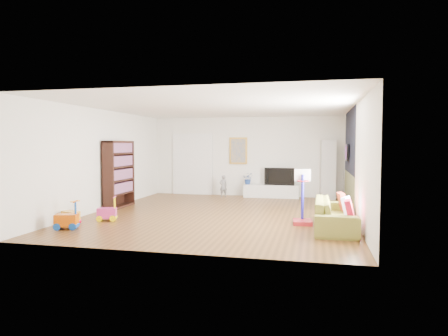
% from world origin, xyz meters
% --- Properties ---
extents(floor, '(6.50, 7.50, 0.00)m').
position_xyz_m(floor, '(0.00, 0.00, 0.00)').
color(floor, brown).
rests_on(floor, ground).
extents(ceiling, '(6.50, 7.50, 0.00)m').
position_xyz_m(ceiling, '(0.00, 0.00, 2.70)').
color(ceiling, white).
rests_on(ceiling, ground).
extents(wall_back, '(6.50, 0.00, 2.70)m').
position_xyz_m(wall_back, '(0.00, 3.75, 1.35)').
color(wall_back, silver).
rests_on(wall_back, ground).
extents(wall_front, '(6.50, 0.00, 2.70)m').
position_xyz_m(wall_front, '(0.00, -3.75, 1.35)').
color(wall_front, silver).
rests_on(wall_front, ground).
extents(wall_left, '(0.00, 7.50, 2.70)m').
position_xyz_m(wall_left, '(-3.25, 0.00, 1.35)').
color(wall_left, silver).
rests_on(wall_left, ground).
extents(wall_right, '(0.00, 7.50, 2.70)m').
position_xyz_m(wall_right, '(3.25, 0.00, 1.35)').
color(wall_right, white).
rests_on(wall_right, ground).
extents(navy_accent, '(0.01, 3.20, 1.70)m').
position_xyz_m(navy_accent, '(3.23, 1.40, 1.85)').
color(navy_accent, black).
rests_on(navy_accent, wall_right).
extents(olive_wainscot, '(0.01, 3.20, 1.00)m').
position_xyz_m(olive_wainscot, '(3.23, 1.40, 0.50)').
color(olive_wainscot, brown).
rests_on(olive_wainscot, wall_right).
extents(doorway, '(1.45, 0.06, 2.10)m').
position_xyz_m(doorway, '(-1.90, 3.71, 1.05)').
color(doorway, white).
rests_on(doorway, ground).
extents(painting_back, '(0.62, 0.06, 0.92)m').
position_xyz_m(painting_back, '(-0.25, 3.71, 1.55)').
color(painting_back, gold).
rests_on(painting_back, wall_back).
extents(artwork_right, '(0.04, 0.56, 0.46)m').
position_xyz_m(artwork_right, '(3.17, 1.60, 1.55)').
color(artwork_right, '#7F3F8C').
rests_on(artwork_right, wall_right).
extents(media_console, '(1.82, 0.48, 0.42)m').
position_xyz_m(media_console, '(0.92, 3.46, 0.21)').
color(media_console, silver).
rests_on(media_console, ground).
extents(tall_cabinet, '(0.47, 0.47, 1.90)m').
position_xyz_m(tall_cabinet, '(2.75, 3.46, 0.95)').
color(tall_cabinet, silver).
rests_on(tall_cabinet, ground).
extents(bookshelf, '(0.34, 1.28, 1.87)m').
position_xyz_m(bookshelf, '(-3.03, 0.42, 0.93)').
color(bookshelf, black).
rests_on(bookshelf, ground).
extents(sofa, '(0.87, 2.15, 0.62)m').
position_xyz_m(sofa, '(2.77, -1.19, 0.31)').
color(sofa, olive).
rests_on(sofa, ground).
extents(basketball_hoop, '(0.46, 0.54, 1.22)m').
position_xyz_m(basketball_hoop, '(2.08, -0.85, 0.61)').
color(basketball_hoop, '#AA202A').
rests_on(basketball_hoop, ground).
extents(ride_on_yellow, '(0.46, 0.37, 0.53)m').
position_xyz_m(ride_on_yellow, '(-2.97, -1.96, 0.26)').
color(ride_on_yellow, orange).
rests_on(ride_on_yellow, ground).
extents(ride_on_orange, '(0.50, 0.39, 0.59)m').
position_xyz_m(ride_on_orange, '(-2.71, -2.49, 0.30)').
color(ride_on_orange, '#CB5102').
rests_on(ride_on_orange, ground).
extents(ride_on_pink, '(0.48, 0.38, 0.56)m').
position_xyz_m(ride_on_pink, '(-2.36, -1.47, 0.28)').
color(ride_on_pink, '#CC3085').
rests_on(ride_on_pink, ground).
extents(child, '(0.32, 0.30, 0.74)m').
position_xyz_m(child, '(-0.66, 3.19, 0.37)').
color(child, slate).
rests_on(child, ground).
extents(tv, '(1.01, 0.25, 0.58)m').
position_xyz_m(tv, '(1.20, 3.48, 0.71)').
color(tv, black).
rests_on(tv, media_console).
extents(vase_plant, '(0.35, 0.31, 0.39)m').
position_xyz_m(vase_plant, '(0.14, 3.45, 0.62)').
color(vase_plant, navy).
rests_on(vase_plant, media_console).
extents(pillow_left, '(0.15, 0.43, 0.42)m').
position_xyz_m(pillow_left, '(3.00, -1.79, 0.49)').
color(pillow_left, red).
rests_on(pillow_left, sofa).
extents(pillow_center, '(0.21, 0.39, 0.37)m').
position_xyz_m(pillow_center, '(3.00, -1.16, 0.49)').
color(pillow_center, white).
rests_on(pillow_center, sofa).
extents(pillow_right, '(0.17, 0.41, 0.40)m').
position_xyz_m(pillow_right, '(2.94, -0.58, 0.49)').
color(pillow_right, '#AA3523').
rests_on(pillow_right, sofa).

